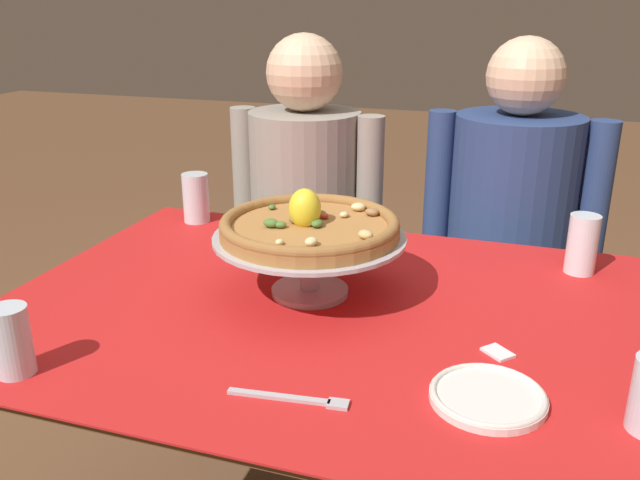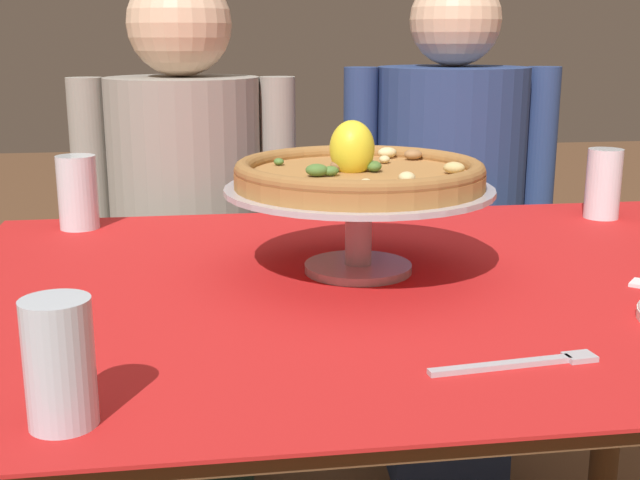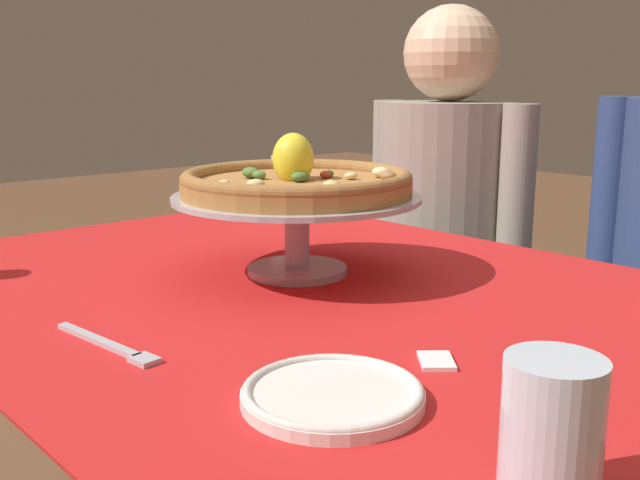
# 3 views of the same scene
# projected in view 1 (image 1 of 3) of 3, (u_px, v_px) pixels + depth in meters

# --- Properties ---
(dining_table) EXTENTS (1.29, 0.95, 0.74)m
(dining_table) POSITION_uv_depth(u_px,v_px,m) (327.00, 351.00, 1.35)
(dining_table) COLOR brown
(dining_table) RESTS_ON ground
(pizza_stand) EXTENTS (0.39, 0.39, 0.13)m
(pizza_stand) POSITION_uv_depth(u_px,v_px,m) (310.00, 250.00, 1.34)
(pizza_stand) COLOR #B7B7C1
(pizza_stand) RESTS_ON dining_table
(pizza) EXTENTS (0.36, 0.36, 0.09)m
(pizza) POSITION_uv_depth(u_px,v_px,m) (309.00, 225.00, 1.32)
(pizza) COLOR #AD753D
(pizza) RESTS_ON pizza_stand
(water_glass_front_left) EXTENTS (0.06, 0.06, 0.12)m
(water_glass_front_left) POSITION_uv_depth(u_px,v_px,m) (13.00, 344.00, 1.06)
(water_glass_front_left) COLOR silver
(water_glass_front_left) RESTS_ON dining_table
(water_glass_back_right) EXTENTS (0.07, 0.07, 0.13)m
(water_glass_back_right) POSITION_uv_depth(u_px,v_px,m) (582.00, 248.00, 1.45)
(water_glass_back_right) COLOR white
(water_glass_back_right) RESTS_ON dining_table
(water_glass_back_left) EXTENTS (0.07, 0.07, 0.13)m
(water_glass_back_left) POSITION_uv_depth(u_px,v_px,m) (196.00, 200.00, 1.79)
(water_glass_back_left) COLOR silver
(water_glass_back_left) RESTS_ON dining_table
(side_plate) EXTENTS (0.18, 0.18, 0.02)m
(side_plate) POSITION_uv_depth(u_px,v_px,m) (488.00, 396.00, 1.00)
(side_plate) COLOR white
(side_plate) RESTS_ON dining_table
(dinner_fork) EXTENTS (0.19, 0.04, 0.01)m
(dinner_fork) POSITION_uv_depth(u_px,v_px,m) (295.00, 399.00, 1.00)
(dinner_fork) COLOR #B7B7C1
(dinner_fork) RESTS_ON dining_table
(sugar_packet) EXTENTS (0.06, 0.06, 0.00)m
(sugar_packet) POSITION_uv_depth(u_px,v_px,m) (498.00, 352.00, 1.14)
(sugar_packet) COLOR white
(sugar_packet) RESTS_ON dining_table
(diner_left) EXTENTS (0.50, 0.36, 1.22)m
(diner_left) POSITION_uv_depth(u_px,v_px,m) (306.00, 236.00, 2.13)
(diner_left) COLOR #1E3833
(diner_left) RESTS_ON ground
(diner_right) EXTENTS (0.51, 0.37, 1.22)m
(diner_right) POSITION_uv_depth(u_px,v_px,m) (507.00, 256.00, 1.96)
(diner_right) COLOR navy
(diner_right) RESTS_ON ground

